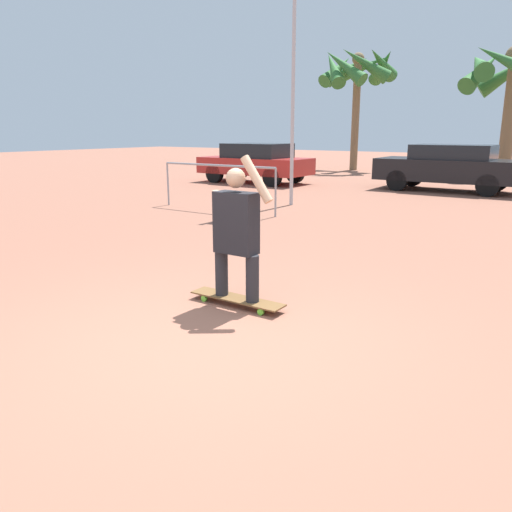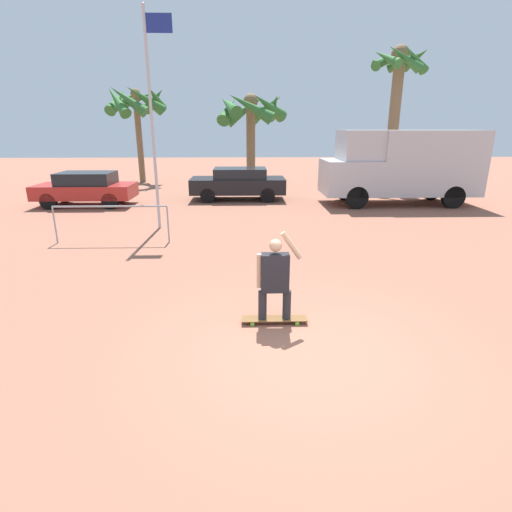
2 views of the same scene
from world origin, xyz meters
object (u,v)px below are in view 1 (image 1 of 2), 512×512
palm_tree_far_left (357,70)px  flagpole (296,52)px  parked_car_black (449,166)px  parked_car_red (255,162)px  skateboard (237,299)px  person_skateboarder (236,228)px

palm_tree_far_left → flagpole: flagpole is taller
parked_car_black → parked_car_red: parked_car_black is taller
skateboard → palm_tree_far_left: size_ratio=0.20×
skateboard → parked_car_black: parked_car_black is taller
parked_car_black → parked_car_red: size_ratio=1.06×
palm_tree_far_left → flagpole: 12.10m
skateboard → palm_tree_far_left: (-6.64, 18.40, 4.42)m
palm_tree_far_left → flagpole: size_ratio=0.85×
person_skateboarder → parked_car_black: 12.14m
skateboard → flagpole: (-3.23, 6.82, 3.55)m
person_skateboarder → skateboard: bearing=0.0°
parked_car_red → flagpole: (3.87, -4.03, 2.89)m
person_skateboarder → palm_tree_far_left: size_ratio=0.28×
skateboard → parked_car_red: bearing=123.2°
skateboard → person_skateboarder: person_skateboarder is taller
skateboard → flagpole: bearing=115.3°
skateboard → parked_car_black: 12.16m
person_skateboarder → parked_car_red: 12.96m
parked_car_red → flagpole: 6.29m
person_skateboarder → flagpole: size_ratio=0.23×
person_skateboarder → palm_tree_far_left: palm_tree_far_left is taller
skateboard → palm_tree_far_left: 20.05m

